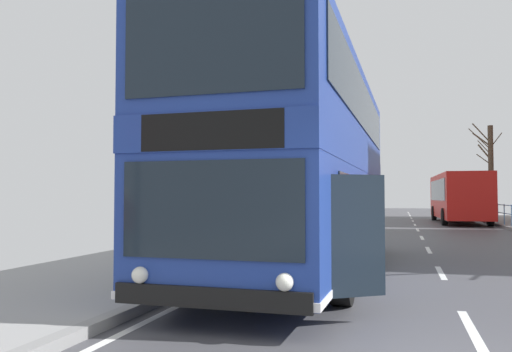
{
  "coord_description": "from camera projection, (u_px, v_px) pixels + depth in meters",
  "views": [
    {
      "loc": [
        -0.81,
        -4.19,
        1.6
      ],
      "look_at": [
        -3.07,
        3.94,
        1.93
      ],
      "focal_mm": 36.41,
      "sensor_mm": 36.0,
      "label": 1
    }
  ],
  "objects": [
    {
      "name": "double_decker_bus_main",
      "position": [
        305.0,
        166.0,
        11.14
      ],
      "size": [
        3.22,
        11.06,
        4.28
      ],
      "color": "navy",
      "rests_on": "ground"
    },
    {
      "name": "bare_tree_far_01",
      "position": [
        490.0,
        168.0,
        37.78
      ],
      "size": [
        2.35,
        1.89,
        6.91
      ],
      "color": "#4C3D2D",
      "rests_on": "ground"
    },
    {
      "name": "background_bus_far_lane",
      "position": [
        459.0,
        196.0,
        31.75
      ],
      "size": [
        2.82,
        10.31,
        2.94
      ],
      "color": "red",
      "rests_on": "ground"
    }
  ]
}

